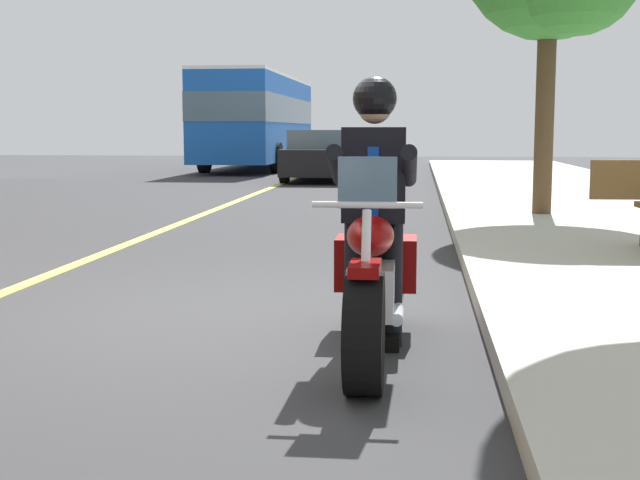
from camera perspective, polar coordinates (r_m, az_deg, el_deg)
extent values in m
plane|color=#333335|center=(6.52, -7.39, -5.19)|extent=(80.00, 80.00, 0.00)
cylinder|color=black|center=(4.61, 2.97, -6.19)|extent=(0.66, 0.21, 0.66)
cylinder|color=black|center=(6.12, 3.74, -2.82)|extent=(0.66, 0.21, 0.66)
cube|color=silver|center=(5.37, 3.43, -3.27)|extent=(0.56, 0.28, 0.32)
ellipsoid|color=#720505|center=(5.12, 3.36, 0.28)|extent=(0.56, 0.28, 0.24)
cube|color=black|center=(5.67, 3.62, 0.56)|extent=(0.70, 0.29, 0.12)
cube|color=#720505|center=(6.04, 5.82, -1.53)|extent=(0.40, 0.12, 0.36)
cube|color=#720505|center=(6.06, 1.66, -1.47)|extent=(0.40, 0.12, 0.36)
cylinder|color=silver|center=(4.57, 3.00, -2.84)|extent=(0.35, 0.05, 0.76)
cylinder|color=silver|center=(4.68, 3.14, 2.34)|extent=(0.04, 0.60, 0.04)
cube|color=#720505|center=(4.54, 2.99, -1.89)|extent=(0.36, 0.16, 0.06)
cylinder|color=silver|center=(5.69, 5.17, -4.33)|extent=(0.90, 0.09, 0.08)
cube|color=slate|center=(4.69, 3.16, 3.82)|extent=(0.04, 0.32, 0.28)
cylinder|color=black|center=(5.61, 4.77, -2.82)|extent=(0.14, 0.14, 0.84)
cube|color=black|center=(5.63, 4.72, -6.64)|extent=(0.26, 0.11, 0.10)
cylinder|color=black|center=(5.62, 2.32, -2.79)|extent=(0.14, 0.14, 0.84)
cube|color=black|center=(5.64, 2.26, -6.60)|extent=(0.26, 0.11, 0.10)
cube|color=black|center=(5.53, 3.60, 4.35)|extent=(0.32, 0.40, 0.60)
cube|color=navy|center=(5.38, 3.53, 3.83)|extent=(0.02, 0.07, 0.44)
cylinder|color=black|center=(5.35, 5.89, 4.86)|extent=(0.55, 0.10, 0.28)
cylinder|color=black|center=(5.37, 1.17, 4.91)|extent=(0.55, 0.10, 0.28)
sphere|color=tan|center=(5.53, 3.64, 8.80)|extent=(0.22, 0.22, 0.22)
sphere|color=black|center=(5.53, 3.64, 9.32)|extent=(0.28, 0.28, 0.28)
cube|color=blue|center=(31.48, -4.13, 7.96)|extent=(11.00, 2.50, 2.85)
cube|color=slate|center=(31.49, -4.13, 8.55)|extent=(11.04, 2.52, 0.90)
cube|color=slate|center=(36.90, -2.55, 8.22)|extent=(0.06, 2.40, 1.90)
cube|color=white|center=(31.53, -4.15, 10.64)|extent=(11.00, 2.50, 0.10)
cylinder|color=black|center=(35.25, -4.96, 5.80)|extent=(1.00, 0.30, 1.00)
cylinder|color=black|center=(34.86, -1.07, 5.81)|extent=(1.00, 0.30, 1.00)
cylinder|color=black|center=(28.62, -7.66, 5.43)|extent=(1.00, 0.30, 1.00)
cylinder|color=black|center=(28.13, -2.89, 5.45)|extent=(1.00, 0.30, 1.00)
cube|color=black|center=(24.07, 0.18, 5.27)|extent=(4.60, 1.80, 0.70)
cube|color=slate|center=(23.86, 0.13, 6.57)|extent=(2.40, 1.60, 0.60)
cylinder|color=black|center=(25.63, -1.36, 4.87)|extent=(0.64, 0.22, 0.64)
cylinder|color=black|center=(25.45, 2.45, 4.85)|extent=(0.64, 0.22, 0.64)
cylinder|color=black|center=(22.76, -2.36, 4.56)|extent=(0.64, 0.22, 0.64)
cylinder|color=black|center=(22.56, 1.93, 4.54)|extent=(0.64, 0.22, 0.64)
cylinder|color=#4C3823|center=(13.40, 14.63, 7.80)|extent=(0.28, 0.28, 2.85)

